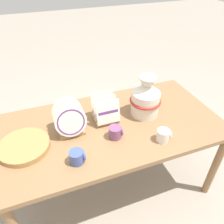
% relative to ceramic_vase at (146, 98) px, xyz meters
% --- Properties ---
extents(ground_plane, '(14.00, 14.00, 0.00)m').
position_rel_ceramic_vase_xyz_m(ground_plane, '(-0.27, -0.04, -0.83)').
color(ground_plane, gray).
extents(display_table, '(1.57, 0.82, 0.69)m').
position_rel_ceramic_vase_xyz_m(display_table, '(-0.27, -0.04, -0.21)').
color(display_table, olive).
rests_on(display_table, ground_plane).
extents(ceramic_vase, '(0.23, 0.23, 0.31)m').
position_rel_ceramic_vase_xyz_m(ceramic_vase, '(0.00, 0.00, 0.00)').
color(ceramic_vase, silver).
rests_on(ceramic_vase, display_table).
extents(dish_rack_round_plates, '(0.21, 0.18, 0.23)m').
position_rel_ceramic_vase_xyz_m(dish_rack_round_plates, '(-0.56, -0.02, -0.04)').
color(dish_rack_round_plates, tan).
rests_on(dish_rack_round_plates, display_table).
extents(dish_rack_square_plates, '(0.17, 0.17, 0.19)m').
position_rel_ceramic_vase_xyz_m(dish_rack_square_plates, '(-0.30, 0.03, -0.07)').
color(dish_rack_square_plates, tan).
rests_on(dish_rack_square_plates, display_table).
extents(wicker_charger_stack, '(0.32, 0.32, 0.04)m').
position_rel_ceramic_vase_xyz_m(wicker_charger_stack, '(-0.87, -0.06, -0.12)').
color(wicker_charger_stack, '#AD7F47').
rests_on(wicker_charger_stack, display_table).
extents(mug_plum_glaze, '(0.09, 0.08, 0.08)m').
position_rel_ceramic_vase_xyz_m(mug_plum_glaze, '(-0.30, -0.17, -0.09)').
color(mug_plum_glaze, '#7A4770').
rests_on(mug_plum_glaze, display_table).
extents(mug_cream_glaze, '(0.09, 0.08, 0.08)m').
position_rel_ceramic_vase_xyz_m(mug_cream_glaze, '(-0.02, -0.30, -0.09)').
color(mug_cream_glaze, silver).
rests_on(mug_cream_glaze, display_table).
extents(mug_cobalt_glaze, '(0.09, 0.08, 0.08)m').
position_rel_ceramic_vase_xyz_m(mug_cobalt_glaze, '(-0.58, -0.29, -0.09)').
color(mug_cobalt_glaze, '#42569E').
rests_on(mug_cobalt_glaze, display_table).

